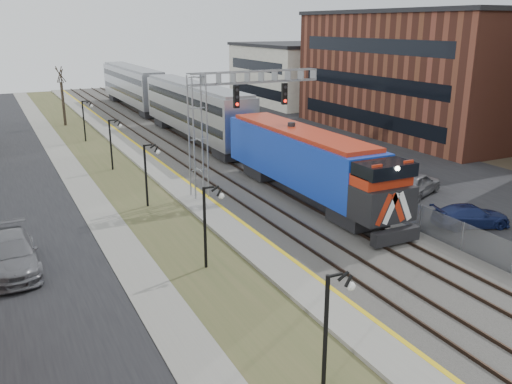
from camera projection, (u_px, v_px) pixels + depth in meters
street_west at (12, 193)px, 36.87m from camera, size 7.00×120.00×0.04m
sidewalk at (80, 184)px, 38.78m from camera, size 2.00×120.00×0.08m
grass_median at (122, 179)px, 40.06m from camera, size 4.00×120.00×0.06m
platform at (161, 173)px, 41.31m from camera, size 2.00×120.00×0.24m
ballast_bed at (221, 166)px, 43.45m from camera, size 8.00×120.00×0.20m
parking_lot at (344, 152)px, 48.59m from camera, size 16.00×120.00×0.04m
platform_edge at (172, 170)px, 41.65m from camera, size 0.24×120.00×0.01m
track_near at (198, 167)px, 42.55m from camera, size 1.58×120.00×0.15m
track_far at (238, 162)px, 44.04m from camera, size 1.58×120.00×0.15m
train at (181, 108)px, 55.00m from camera, size 3.00×63.05×5.33m
signal_gantry at (222, 113)px, 34.65m from camera, size 9.00×1.07×8.15m
lampposts at (203, 227)px, 25.20m from camera, size 0.14×62.14×4.00m
fence at (268, 152)px, 45.04m from camera, size 0.04×120.00×1.60m
buildings_east at (499, 78)px, 49.43m from camera, size 16.00×76.00×15.00m
car_lot_d at (471, 217)px, 30.52m from camera, size 4.71×3.05×1.27m
car_lot_e at (415, 184)px, 36.06m from camera, size 5.12×3.63×1.62m
car_street_b at (11, 255)px, 25.03m from camera, size 2.42×5.67×1.63m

